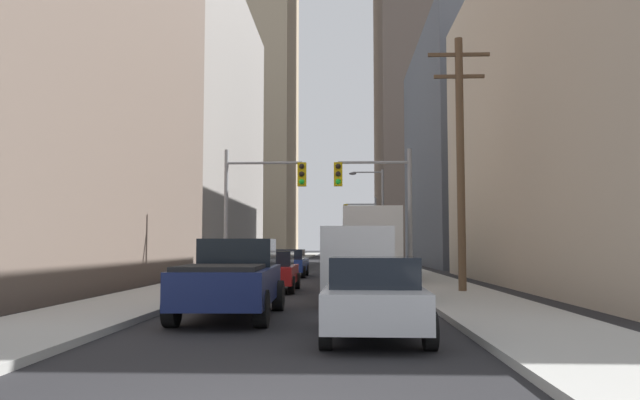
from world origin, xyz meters
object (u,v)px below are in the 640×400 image
city_bus (371,242)px  cargo_van_white (359,260)px  sedan_red (272,271)px  sedan_silver (374,297)px  traffic_signal_far_right (362,220)px  traffic_signal_near_left (261,193)px  pickup_truck_navy (232,279)px  traffic_signal_near_right (377,193)px  sedan_blue (289,263)px

city_bus → cargo_van_white: size_ratio=2.19×
sedan_red → cargo_van_white: bearing=-53.2°
sedan_silver → traffic_signal_far_right: size_ratio=0.71×
city_bus → sedan_red: (-4.15, -8.13, -1.16)m
cargo_van_white → traffic_signal_near_left: 9.45m
city_bus → pickup_truck_navy: (-4.14, -16.60, -1.00)m
traffic_signal_near_left → city_bus: bearing=40.4°
city_bus → sedan_red: 9.20m
cargo_van_white → traffic_signal_near_left: (-4.11, 8.05, 2.75)m
sedan_silver → traffic_signal_near_right: traffic_signal_near_right is taller
sedan_blue → traffic_signal_near_left: traffic_signal_near_left is taller
cargo_van_white → sedan_red: cargo_van_white is taller
cargo_van_white → traffic_signal_near_left: size_ratio=0.88×
traffic_signal_near_left → traffic_signal_near_right: same height
city_bus → pickup_truck_navy: 17.13m
sedan_silver → pickup_truck_navy: bearing=134.6°
sedan_red → traffic_signal_near_left: size_ratio=0.70×
sedan_red → traffic_signal_near_left: (-0.93, 3.80, 3.26)m
city_bus → traffic_signal_far_right: size_ratio=1.93×
pickup_truck_navy → sedan_blue: 19.36m
pickup_truck_navy → sedan_silver: 4.63m
city_bus → traffic_signal_far_right: traffic_signal_far_right is taller
pickup_truck_navy → sedan_red: bearing=90.0°
sedan_silver → traffic_signal_near_left: 16.45m
cargo_van_white → sedan_silver: (0.08, -7.52, -0.52)m
traffic_signal_near_left → traffic_signal_near_right: size_ratio=1.00×
pickup_truck_navy → traffic_signal_far_right: size_ratio=0.91×
sedan_blue → traffic_signal_near_right: size_ratio=0.71×
pickup_truck_navy → traffic_signal_near_right: 13.33m
traffic_signal_far_right → traffic_signal_near_right: bearing=-90.5°
sedan_red → traffic_signal_far_right: traffic_signal_far_right is taller
cargo_van_white → traffic_signal_near_right: bearing=82.7°
sedan_blue → traffic_signal_far_right: size_ratio=0.71×
city_bus → traffic_signal_near_left: size_ratio=1.93×
sedan_silver → traffic_signal_near_left: size_ratio=0.71×
cargo_van_white → sedan_blue: 15.53m
pickup_truck_navy → traffic_signal_near_left: (-0.93, 12.27, 3.10)m
sedan_blue → traffic_signal_far_right: bearing=77.4°
city_bus → sedan_blue: bearing=147.8°
pickup_truck_navy → traffic_signal_far_right: 40.67m
sedan_red → pickup_truck_navy: bearing=-90.0°
city_bus → pickup_truck_navy: city_bus is taller
sedan_blue → traffic_signal_far_right: (4.68, 20.95, 3.23)m
sedan_blue → traffic_signal_near_left: size_ratio=0.71×
pickup_truck_navy → sedan_silver: size_ratio=1.29×
city_bus → sedan_blue: 5.31m
city_bus → traffic_signal_near_left: (-5.07, -4.33, 2.11)m
city_bus → traffic_signal_near_right: traffic_signal_near_right is taller
traffic_signal_near_right → traffic_signal_far_right: bearing=89.5°
city_bus → pickup_truck_navy: size_ratio=2.12×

